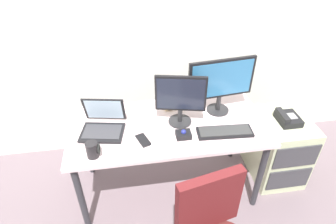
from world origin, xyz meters
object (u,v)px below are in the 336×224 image
object	(u,v)px
file_cabinet	(278,147)
banana	(175,106)
monitor_side	(181,98)
cell_phone	(143,140)
keyboard	(225,132)
laptop	(103,124)
monitor_main	(221,82)
desk_phone	(287,118)
coffee_mug	(93,150)
paper_notepad	(162,143)
trackball_mouse	(183,134)

from	to	relation	value
file_cabinet	banana	world-z (taller)	banana
monitor_side	cell_phone	distance (m)	0.41
cell_phone	keyboard	bearing A→B (deg)	-21.44
banana	cell_phone	bearing A→B (deg)	-129.03
keyboard	laptop	size ratio (longest dim) A/B	1.17
laptop	monitor_main	bearing A→B (deg)	6.36
file_cabinet	laptop	distance (m)	1.57
cell_phone	laptop	bearing A→B (deg)	128.41
monitor_main	banana	distance (m)	0.44
keyboard	banana	world-z (taller)	banana
file_cabinet	desk_phone	world-z (taller)	desk_phone
desk_phone	keyboard	distance (m)	0.63
coffee_mug	paper_notepad	xyz separation A→B (m)	(0.47, 0.05, -0.05)
trackball_mouse	cell_phone	distance (m)	0.30
file_cabinet	trackball_mouse	xyz separation A→B (m)	(-0.92, -0.18, 0.43)
desk_phone	banana	size ratio (longest dim) A/B	1.05
laptop	coffee_mug	xyz separation A→B (m)	(-0.06, -0.27, 0.00)
laptop	paper_notepad	size ratio (longest dim) A/B	1.72
coffee_mug	monitor_side	bearing A→B (deg)	23.12
keyboard	paper_notepad	world-z (taller)	keyboard
laptop	cell_phone	size ratio (longest dim) A/B	2.51
banana	keyboard	bearing A→B (deg)	-50.27
laptop	paper_notepad	world-z (taller)	laptop
monitor_side	cell_phone	world-z (taller)	monitor_side
desk_phone	monitor_side	size ratio (longest dim) A/B	0.49
file_cabinet	monitor_main	bearing A→B (deg)	170.40
desk_phone	coffee_mug	size ratio (longest dim) A/B	1.71
desk_phone	trackball_mouse	world-z (taller)	trackball_mouse
keyboard	cell_phone	distance (m)	0.61
desk_phone	cell_phone	distance (m)	1.22
monitor_main	laptop	world-z (taller)	monitor_main
monitor_side	keyboard	xyz separation A→B (m)	(0.30, -0.18, -0.21)
monitor_main	banana	xyz separation A→B (m)	(-0.34, 0.09, -0.25)
file_cabinet	coffee_mug	size ratio (longest dim) A/B	5.39
keyboard	coffee_mug	world-z (taller)	coffee_mug
keyboard	trackball_mouse	world-z (taller)	trackball_mouse
monitor_side	keyboard	distance (m)	0.41
desk_phone	monitor_main	bearing A→B (deg)	168.66
desk_phone	paper_notepad	size ratio (longest dim) A/B	0.96
file_cabinet	banana	distance (m)	1.03
banana	coffee_mug	bearing A→B (deg)	-143.83
keyboard	desk_phone	bearing A→B (deg)	15.85
laptop	file_cabinet	bearing A→B (deg)	0.18
paper_notepad	banana	bearing A→B (deg)	68.70
file_cabinet	paper_notepad	size ratio (longest dim) A/B	3.03
trackball_mouse	paper_notepad	xyz separation A→B (m)	(-0.16, -0.05, -0.02)
monitor_side	coffee_mug	xyz separation A→B (m)	(-0.65, -0.28, -0.17)
desk_phone	paper_notepad	distance (m)	1.10
desk_phone	monitor_main	distance (m)	0.67
cell_phone	banana	distance (m)	0.47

